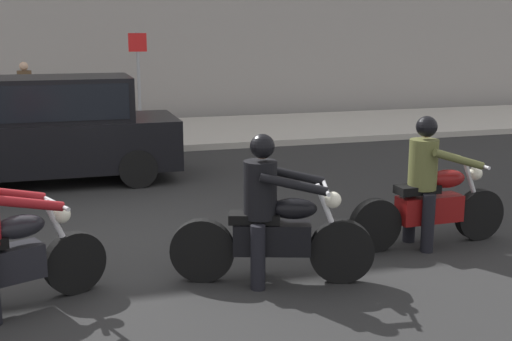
{
  "coord_description": "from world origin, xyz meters",
  "views": [
    {
      "loc": [
        -0.69,
        -7.76,
        2.57
      ],
      "look_at": [
        1.35,
        -1.0,
        1.03
      ],
      "focal_mm": 45.51,
      "sensor_mm": 36.0,
      "label": 1
    }
  ],
  "objects_px": {
    "street_sign_post": "(138,71)",
    "pedestrian_bystander": "(25,91)",
    "motorcycle_with_rider_olive": "(429,194)",
    "parked_hatchback_black": "(57,128)",
    "motorcycle_with_rider_black_leather": "(271,223)"
  },
  "relations": [
    {
      "from": "pedestrian_bystander",
      "to": "motorcycle_with_rider_black_leather",
      "type": "bearing_deg",
      "value": -75.44
    },
    {
      "from": "street_sign_post",
      "to": "motorcycle_with_rider_black_leather",
      "type": "bearing_deg",
      "value": -89.37
    },
    {
      "from": "motorcycle_with_rider_black_leather",
      "to": "pedestrian_bystander",
      "type": "relative_size",
      "value": 1.22
    },
    {
      "from": "motorcycle_with_rider_black_leather",
      "to": "motorcycle_with_rider_olive",
      "type": "xyz_separation_m",
      "value": [
        2.18,
        0.55,
        0.01
      ]
    },
    {
      "from": "motorcycle_with_rider_black_leather",
      "to": "street_sign_post",
      "type": "bearing_deg",
      "value": 90.63
    },
    {
      "from": "motorcycle_with_rider_olive",
      "to": "street_sign_post",
      "type": "distance_m",
      "value": 9.84
    },
    {
      "from": "parked_hatchback_black",
      "to": "street_sign_post",
      "type": "height_order",
      "value": "street_sign_post"
    },
    {
      "from": "motorcycle_with_rider_olive",
      "to": "pedestrian_bystander",
      "type": "distance_m",
      "value": 11.3
    },
    {
      "from": "street_sign_post",
      "to": "pedestrian_bystander",
      "type": "xyz_separation_m",
      "value": [
        -2.67,
        0.62,
        -0.48
      ]
    },
    {
      "from": "street_sign_post",
      "to": "pedestrian_bystander",
      "type": "relative_size",
      "value": 1.42
    },
    {
      "from": "motorcycle_with_rider_black_leather",
      "to": "motorcycle_with_rider_olive",
      "type": "distance_m",
      "value": 2.25
    },
    {
      "from": "motorcycle_with_rider_olive",
      "to": "parked_hatchback_black",
      "type": "relative_size",
      "value": 0.52
    },
    {
      "from": "motorcycle_with_rider_black_leather",
      "to": "parked_hatchback_black",
      "type": "distance_m",
      "value": 5.73
    },
    {
      "from": "motorcycle_with_rider_black_leather",
      "to": "pedestrian_bystander",
      "type": "xyz_separation_m",
      "value": [
        -2.78,
        10.7,
        0.47
      ]
    },
    {
      "from": "motorcycle_with_rider_black_leather",
      "to": "street_sign_post",
      "type": "distance_m",
      "value": 10.12
    }
  ]
}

